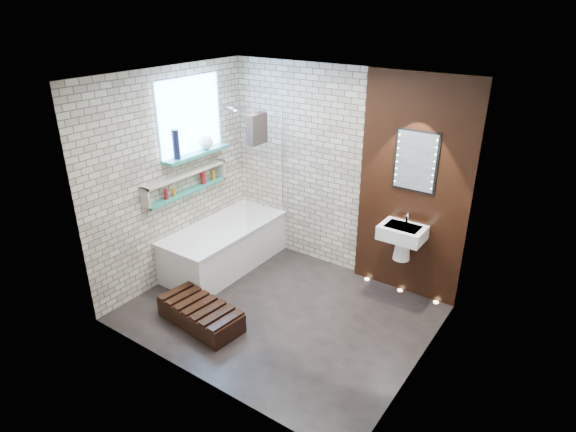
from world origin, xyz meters
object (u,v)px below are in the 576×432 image
Objects in this scene: led_mirror at (416,161)px; walnut_step at (201,315)px; washbasin at (402,237)px; bath_screen at (265,171)px; bathtub at (225,246)px.

walnut_step is (-1.55, -1.90, -1.54)m from led_mirror.
washbasin is 0.88m from led_mirror.
led_mirror reaches higher than bath_screen.
walnut_step is at bearing -131.66° from washbasin.
bathtub is at bearing -160.22° from led_mirror.
washbasin is at bearing -90.00° from led_mirror.
bathtub is 1.77× the size of walnut_step.
bath_screen is at bearing 51.10° from bathtub.
bathtub is 2.32m from washbasin.
bathtub is 2.49× the size of led_mirror.
bath_screen reaches higher than walnut_step.
led_mirror is (2.17, 0.78, 1.36)m from bathtub.
bathtub is 2.68m from led_mirror.
bathtub is at bearing 119.21° from walnut_step.
bath_screen is 1.89m from led_mirror.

